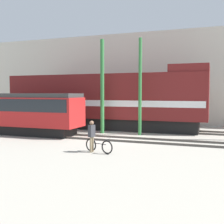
{
  "coord_description": "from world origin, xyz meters",
  "views": [
    {
      "loc": [
        6.54,
        -18.76,
        3.17
      ],
      "look_at": [
        -0.24,
        0.0,
        1.8
      ],
      "focal_mm": 45.0,
      "sensor_mm": 36.0,
      "label": 1
    }
  ],
  "objects_px": {
    "utility_pole_left": "(102,87)",
    "utility_pole_center": "(140,87)",
    "person": "(92,133)",
    "streetcar": "(22,111)",
    "freight_locomotive": "(105,101)",
    "bicycle": "(99,146)"
  },
  "relations": [
    {
      "from": "utility_pole_center",
      "to": "freight_locomotive",
      "type": "bearing_deg",
      "value": 146.13
    },
    {
      "from": "streetcar",
      "to": "utility_pole_left",
      "type": "bearing_deg",
      "value": 24.62
    },
    {
      "from": "freight_locomotive",
      "to": "streetcar",
      "type": "bearing_deg",
      "value": -133.11
    },
    {
      "from": "freight_locomotive",
      "to": "streetcar",
      "type": "height_order",
      "value": "freight_locomotive"
    },
    {
      "from": "freight_locomotive",
      "to": "streetcar",
      "type": "relative_size",
      "value": 1.85
    },
    {
      "from": "utility_pole_left",
      "to": "utility_pole_center",
      "type": "height_order",
      "value": "utility_pole_left"
    },
    {
      "from": "streetcar",
      "to": "utility_pole_center",
      "type": "distance_m",
      "value": 9.17
    },
    {
      "from": "streetcar",
      "to": "person",
      "type": "distance_m",
      "value": 8.82
    },
    {
      "from": "streetcar",
      "to": "bicycle",
      "type": "bearing_deg",
      "value": -27.39
    },
    {
      "from": "streetcar",
      "to": "utility_pole_center",
      "type": "relative_size",
      "value": 1.32
    },
    {
      "from": "streetcar",
      "to": "utility_pole_center",
      "type": "xyz_separation_m",
      "value": [
        8.61,
        2.56,
        1.81
      ]
    },
    {
      "from": "freight_locomotive",
      "to": "utility_pole_center",
      "type": "xyz_separation_m",
      "value": [
        3.82,
        -2.56,
        1.11
      ]
    },
    {
      "from": "freight_locomotive",
      "to": "utility_pole_center",
      "type": "height_order",
      "value": "utility_pole_center"
    },
    {
      "from": "streetcar",
      "to": "freight_locomotive",
      "type": "bearing_deg",
      "value": 46.89
    },
    {
      "from": "person",
      "to": "utility_pole_left",
      "type": "xyz_separation_m",
      "value": [
        -2.11,
        6.79,
        2.61
      ]
    },
    {
      "from": "freight_locomotive",
      "to": "person",
      "type": "relative_size",
      "value": 10.38
    },
    {
      "from": "person",
      "to": "streetcar",
      "type": "bearing_deg",
      "value": 151.23
    },
    {
      "from": "utility_pole_left",
      "to": "bicycle",
      "type": "bearing_deg",
      "value": -69.63
    },
    {
      "from": "freight_locomotive",
      "to": "person",
      "type": "bearing_deg",
      "value": -72.74
    },
    {
      "from": "utility_pole_center",
      "to": "streetcar",
      "type": "bearing_deg",
      "value": -163.44
    },
    {
      "from": "person",
      "to": "utility_pole_center",
      "type": "xyz_separation_m",
      "value": [
        0.91,
        6.79,
        2.57
      ]
    },
    {
      "from": "streetcar",
      "to": "person",
      "type": "height_order",
      "value": "streetcar"
    }
  ]
}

